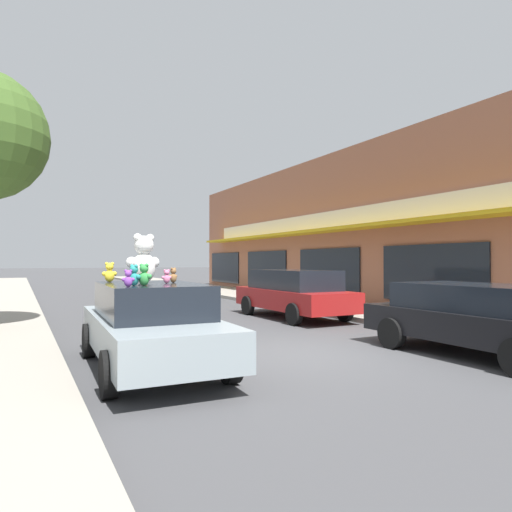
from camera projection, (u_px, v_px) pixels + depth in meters
ground_plane at (294, 354)px, 8.92m from camera, size 260.00×260.00×0.00m
sidewalk_far at (488, 329)px, 11.63m from camera, size 3.52×90.00×0.15m
storefront_row at (415, 231)px, 23.10m from camera, size 12.00×28.99×6.69m
plush_art_car at (151, 324)px, 7.68m from camera, size 2.07×4.66×1.44m
teddy_bear_giant at (144, 259)px, 7.85m from camera, size 0.64×0.43×0.85m
teddy_bear_orange at (144, 276)px, 7.48m from camera, size 0.18×0.17×0.26m
teddy_bear_green at (144, 275)px, 6.99m from camera, size 0.23×0.24×0.34m
teddy_bear_purple at (128, 278)px, 6.64m from camera, size 0.19×0.13×0.26m
teddy_bear_cream at (144, 277)px, 7.28m from camera, size 0.18×0.14×0.24m
teddy_bear_teal at (134, 275)px, 6.95m from camera, size 0.20×0.24×0.33m
teddy_bear_brown at (173, 275)px, 7.99m from camera, size 0.20×0.16×0.27m
teddy_bear_yellow at (110, 272)px, 8.23m from camera, size 0.26×0.16×0.36m
teddy_bear_pink at (167, 277)px, 7.76m from camera, size 0.18×0.11×0.24m
parked_car_far_left at (480, 316)px, 8.68m from camera, size 2.04×4.42×1.37m
parked_car_far_center at (293, 292)px, 14.58m from camera, size 2.00×4.72×1.54m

